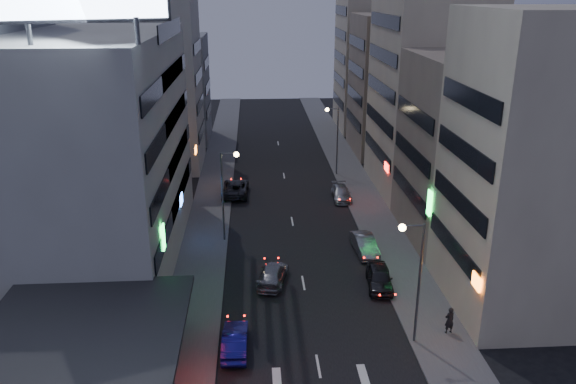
{
  "coord_description": "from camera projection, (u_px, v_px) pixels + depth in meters",
  "views": [
    {
      "loc": [
        -3.53,
        -23.48,
        20.99
      ],
      "look_at": [
        -0.86,
        18.82,
        5.62
      ],
      "focal_mm": 35.0,
      "sensor_mm": 36.0,
      "label": 1
    }
  ],
  "objects": [
    {
      "name": "sidewalk_left",
      "position": [
        211.0,
        207.0,
        57.05
      ],
      "size": [
        4.0,
        120.0,
        0.12
      ],
      "primitive_type": "cube",
      "color": "#4C4C4F",
      "rests_on": "ground"
    },
    {
      "name": "sidewalk_right",
      "position": [
        367.0,
        204.0,
        58.0
      ],
      "size": [
        4.0,
        120.0,
        0.12
      ],
      "primitive_type": "cube",
      "color": "#4C4C4F",
      "rests_on": "ground"
    },
    {
      "name": "food_court",
      "position": [
        63.0,
        369.0,
        29.77
      ],
      "size": [
        11.0,
        13.0,
        3.88
      ],
      "color": "beige",
      "rests_on": "ground"
    },
    {
      "name": "white_building",
      "position": [
        82.0,
        151.0,
        44.08
      ],
      "size": [
        14.0,
        24.0,
        18.0
      ],
      "primitive_type": "cube",
      "color": "#ADADA9",
      "rests_on": "ground"
    },
    {
      "name": "shophouse_near",
      "position": [
        537.0,
        167.0,
        36.73
      ],
      "size": [
        10.0,
        11.0,
        20.0
      ],
      "primitive_type": "cube",
      "color": "beige",
      "rests_on": "ground"
    },
    {
      "name": "shophouse_mid",
      "position": [
        475.0,
        149.0,
        48.23
      ],
      "size": [
        11.0,
        12.0,
        16.0
      ],
      "primitive_type": "cube",
      "color": "gray",
      "rests_on": "ground"
    },
    {
      "name": "shophouse_far",
      "position": [
        428.0,
        89.0,
        59.37
      ],
      "size": [
        10.0,
        14.0,
        22.0
      ],
      "primitive_type": "cube",
      "color": "beige",
      "rests_on": "ground"
    },
    {
      "name": "far_left_a",
      "position": [
        153.0,
        86.0,
        67.29
      ],
      "size": [
        11.0,
        10.0,
        20.0
      ],
      "primitive_type": "cube",
      "color": "#ADADA9",
      "rests_on": "ground"
    },
    {
      "name": "far_left_b",
      "position": [
        165.0,
        89.0,
        80.31
      ],
      "size": [
        12.0,
        10.0,
        15.0
      ],
      "primitive_type": "cube",
      "color": "gray",
      "rests_on": "ground"
    },
    {
      "name": "far_right_a",
      "position": [
        396.0,
        85.0,
        74.16
      ],
      "size": [
        11.0,
        12.0,
        18.0
      ],
      "primitive_type": "cube",
      "color": "gray",
      "rests_on": "ground"
    },
    {
      "name": "far_right_b",
      "position": [
        379.0,
        51.0,
        86.3
      ],
      "size": [
        12.0,
        12.0,
        24.0
      ],
      "primitive_type": "cube",
      "color": "beige",
      "rests_on": "ground"
    },
    {
      "name": "street_lamp_right_near",
      "position": [
        414.0,
        266.0,
        33.55
      ],
      "size": [
        1.6,
        0.44,
        8.02
      ],
      "color": "#595B60",
      "rests_on": "sidewalk_right"
    },
    {
      "name": "street_lamp_left",
      "position": [
        227.0,
        183.0,
        47.86
      ],
      "size": [
        1.6,
        0.44,
        8.02
      ],
      "color": "#595B60",
      "rests_on": "sidewalk_left"
    },
    {
      "name": "street_lamp_right_far",
      "position": [
        334.0,
        131.0,
        65.45
      ],
      "size": [
        1.6,
        0.44,
        8.02
      ],
      "color": "#595B60",
      "rests_on": "sidewalk_right"
    },
    {
      "name": "parked_car_right_near",
      "position": [
        379.0,
        278.0,
        41.75
      ],
      "size": [
        2.26,
        4.62,
        1.52
      ],
      "primitive_type": "imported",
      "rotation": [
        0.0,
        0.0,
        -0.11
      ],
      "color": "#232328",
      "rests_on": "ground"
    },
    {
      "name": "parked_car_right_mid",
      "position": [
        365.0,
        245.0,
        47.17
      ],
      "size": [
        1.93,
        4.66,
        1.5
      ],
      "primitive_type": "imported",
      "rotation": [
        0.0,
        0.0,
        0.08
      ],
      "color": "gray",
      "rests_on": "ground"
    },
    {
      "name": "parked_car_left",
      "position": [
        235.0,
        188.0,
        60.49
      ],
      "size": [
        2.88,
        5.89,
        1.61
      ],
      "primitive_type": "imported",
      "rotation": [
        0.0,
        0.0,
        3.11
      ],
      "color": "#2A2A2F",
      "rests_on": "ground"
    },
    {
      "name": "parked_car_right_far",
      "position": [
        341.0,
        193.0,
        59.27
      ],
      "size": [
        1.95,
        4.6,
        1.32
      ],
      "primitive_type": "imported",
      "rotation": [
        0.0,
        0.0,
        -0.02
      ],
      "color": "#9DA1A5",
      "rests_on": "ground"
    },
    {
      "name": "road_car_blue",
      "position": [
        235.0,
        340.0,
        34.38
      ],
      "size": [
        1.59,
        4.37,
        1.43
      ],
      "primitive_type": "imported",
      "rotation": [
        0.0,
        0.0,
        3.12
      ],
      "color": "navy",
      "rests_on": "ground"
    },
    {
      "name": "road_car_silver",
      "position": [
        273.0,
        274.0,
        42.36
      ],
      "size": [
        2.87,
        5.02,
        1.37
      ],
      "primitive_type": "imported",
      "rotation": [
        0.0,
        0.0,
        2.93
      ],
      "color": "gray",
      "rests_on": "ground"
    },
    {
      "name": "person",
      "position": [
        449.0,
        320.0,
        35.88
      ],
      "size": [
        0.76,
        0.59,
        1.83
      ],
      "primitive_type": "imported",
      "rotation": [
        0.0,
        0.0,
        3.39
      ],
      "color": "black",
      "rests_on": "sidewalk_right"
    },
    {
      "name": "scooter_silver_b",
      "position": [
        453.0,
        379.0,
        30.95
      ],
      "size": [
        1.25,
        2.07,
        1.2
      ],
      "primitive_type": null,
      "rotation": [
        0.0,
        0.0,
        1.89
      ],
      "color": "#B7BBBF",
      "rests_on": "sidewalk_right"
    }
  ]
}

